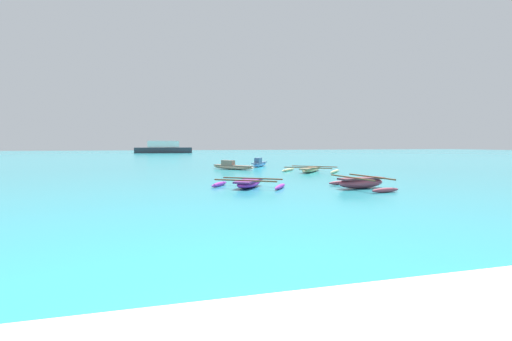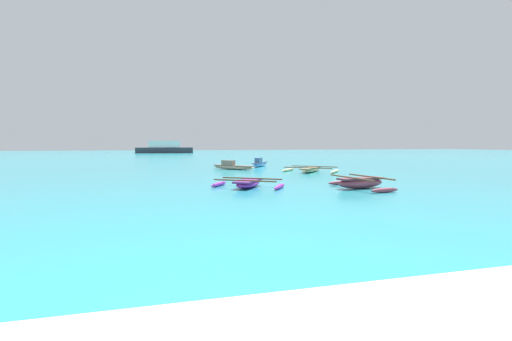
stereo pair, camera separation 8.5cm
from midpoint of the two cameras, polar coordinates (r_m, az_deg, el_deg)
moored_boat_0 at (r=15.89m, az=-1.37°, el=-2.15°), size 3.60×3.15×0.41m
moored_boat_1 at (r=16.27m, az=16.97°, el=-1.94°), size 2.48×3.39×0.54m
moored_boat_2 at (r=30.72m, az=0.49°, el=1.18°), size 2.28×3.15×0.82m
moored_boat_3 at (r=27.39m, az=-4.11°, el=0.72°), size 3.01×3.36×0.73m
moored_boat_4 at (r=25.21m, az=9.05°, el=0.17°), size 4.56×4.42×0.38m
distant_ferry at (r=83.11m, az=-15.18°, el=3.63°), size 12.93×2.84×2.84m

